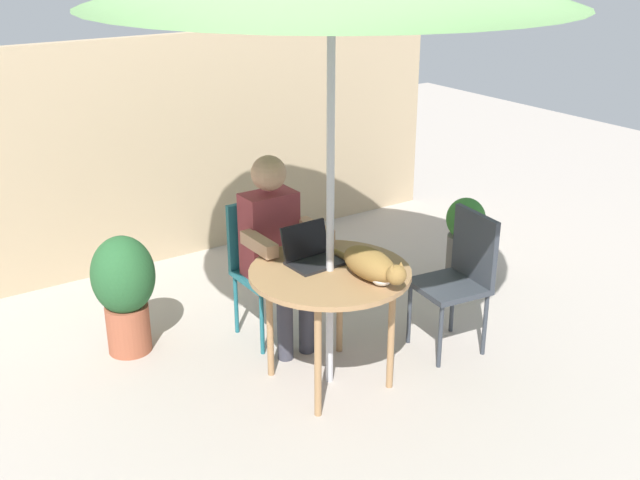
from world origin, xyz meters
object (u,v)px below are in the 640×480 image
person_seated (275,241)px  potted_plant_by_chair (124,288)px  chair_empty (461,271)px  potted_plant_near_fence (464,237)px  cat (372,266)px  chair_occupied (263,258)px  laptop (310,251)px  patio_table (330,281)px

person_seated → potted_plant_by_chair: 0.98m
chair_empty → potted_plant_near_fence: (0.74, 0.72, -0.18)m
person_seated → cat: person_seated is taller
cat → chair_occupied: bearing=96.9°
chair_occupied → chair_empty: 1.26m
laptop → potted_plant_near_fence: size_ratio=0.47×
chair_occupied → chair_empty: bearing=-43.3°
person_seated → potted_plant_by_chair: size_ratio=1.59×
patio_table → person_seated: (0.00, 0.60, 0.04)m
chair_occupied → potted_plant_by_chair: chair_occupied is taller
patio_table → chair_empty: (0.92, -0.11, -0.13)m
cat → potted_plant_near_fence: bearing=28.5°
chair_empty → potted_plant_by_chair: bearing=147.5°
chair_empty → chair_occupied: bearing=136.7°
chair_occupied → laptop: (-0.03, -0.59, 0.26)m
chair_occupied → potted_plant_by_chair: 0.89m
chair_empty → person_seated: size_ratio=0.73×
laptop → potted_plant_by_chair: 1.23m
chair_empty → laptop: laptop is taller
chair_empty → potted_plant_near_fence: 1.05m
person_seated → chair_empty: bearing=-37.6°
potted_plant_near_fence → cat: bearing=-151.5°
potted_plant_near_fence → potted_plant_by_chair: size_ratio=0.85×
chair_empty → cat: chair_empty is taller
chair_empty → person_seated: person_seated is taller
potted_plant_by_chair → chair_occupied: bearing=-17.0°
chair_empty → potted_plant_by_chair: size_ratio=1.15×
person_seated → patio_table: bearing=-90.0°
chair_occupied → potted_plant_by_chair: (-0.85, 0.26, -0.09)m
patio_table → chair_empty: size_ratio=1.03×
chair_empty → potted_plant_near_fence: bearing=44.0°
chair_empty → potted_plant_by_chair: (-1.77, 1.13, -0.09)m
cat → laptop: bearing=109.8°
cat → potted_plant_by_chair: cat is taller
patio_table → potted_plant_by_chair: potted_plant_by_chair is taller
chair_occupied → cat: size_ratio=1.37×
patio_table → person_seated: size_ratio=0.75×
patio_table → laptop: 0.21m
cat → potted_plant_near_fence: size_ratio=0.99×
chair_empty → laptop: size_ratio=2.91×
laptop → potted_plant_by_chair: laptop is taller
chair_occupied → laptop: laptop is taller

